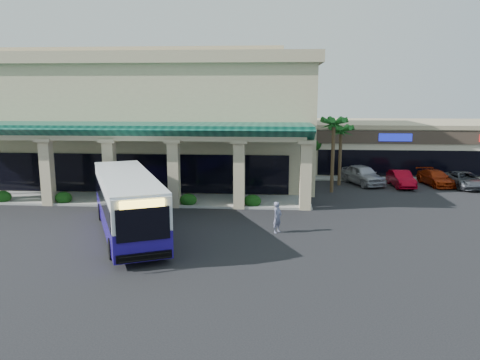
# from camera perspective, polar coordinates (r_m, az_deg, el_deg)

# --- Properties ---
(ground) EXTENTS (110.00, 110.00, 0.00)m
(ground) POSITION_cam_1_polar(r_m,az_deg,el_deg) (27.46, -4.04, -5.98)
(ground) COLOR black
(main_building) EXTENTS (30.80, 14.80, 11.35)m
(main_building) POSITION_cam_1_polar(r_m,az_deg,el_deg) (43.73, -11.67, 7.54)
(main_building) COLOR #BFB188
(main_building) RESTS_ON ground
(arcade) EXTENTS (30.00, 6.20, 5.70)m
(arcade) POSITION_cam_1_polar(r_m,az_deg,el_deg) (35.26, -15.51, 2.08)
(arcade) COLOR #0B4235
(arcade) RESTS_ON ground
(strip_mall) EXTENTS (22.50, 12.50, 4.90)m
(strip_mall) POSITION_cam_1_polar(r_m,az_deg,el_deg) (52.31, 19.87, 4.04)
(strip_mall) COLOR beige
(strip_mall) RESTS_ON ground
(palm_0) EXTENTS (2.40, 2.40, 6.60)m
(palm_0) POSITION_cam_1_polar(r_m,az_deg,el_deg) (37.63, 11.26, 3.47)
(palm_0) COLOR #17571B
(palm_0) RESTS_ON ground
(palm_1) EXTENTS (2.40, 2.40, 5.80)m
(palm_1) POSITION_cam_1_polar(r_m,az_deg,el_deg) (40.76, 12.13, 3.40)
(palm_1) COLOR #17571B
(palm_1) RESTS_ON ground
(broadleaf_tree) EXTENTS (2.60, 2.60, 4.81)m
(broadleaf_tree) POSITION_cam_1_polar(r_m,az_deg,el_deg) (45.53, 8.74, 3.61)
(broadleaf_tree) COLOR #0F360C
(broadleaf_tree) RESTS_ON ground
(transit_bus) EXTENTS (7.48, 12.11, 3.36)m
(transit_bus) POSITION_cam_1_polar(r_m,az_deg,el_deg) (26.86, -13.54, -2.93)
(transit_bus) COLOR navy
(transit_bus) RESTS_ON ground
(pedestrian) EXTENTS (0.72, 0.77, 1.78)m
(pedestrian) POSITION_cam_1_polar(r_m,az_deg,el_deg) (26.60, 4.58, -4.55)
(pedestrian) COLOR slate
(pedestrian) RESTS_ON ground
(car_silver) EXTENTS (3.67, 5.34, 1.69)m
(car_silver) POSITION_cam_1_polar(r_m,az_deg,el_deg) (41.91, 14.72, 0.63)
(car_silver) COLOR #9C9CA6
(car_silver) RESTS_ON ground
(car_white) EXTENTS (1.62, 4.23, 1.38)m
(car_white) POSITION_cam_1_polar(r_m,az_deg,el_deg) (41.73, 19.03, 0.14)
(car_white) COLOR maroon
(car_white) RESTS_ON ground
(car_red) EXTENTS (2.52, 4.72, 1.30)m
(car_red) POSITION_cam_1_polar(r_m,az_deg,el_deg) (43.46, 22.74, 0.24)
(car_red) COLOR #912207
(car_red) RESTS_ON ground
(car_gray) EXTENTS (2.53, 4.89, 1.32)m
(car_gray) POSITION_cam_1_polar(r_m,az_deg,el_deg) (43.41, 25.65, 0.02)
(car_gray) COLOR #464951
(car_gray) RESTS_ON ground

